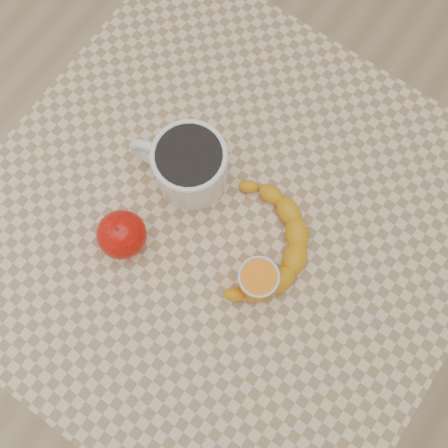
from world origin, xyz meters
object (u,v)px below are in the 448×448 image
Objects in this scene: orange_juice_glass at (257,280)px; banana at (264,245)px; table at (224,238)px; coffee_mug at (189,164)px; apple at (122,235)px.

banana is (-0.02, 0.05, -0.02)m from orange_juice_glass.
coffee_mug is (-0.10, 0.04, 0.14)m from table.
orange_juice_glass is at bearing -26.14° from table.
banana is (0.07, 0.01, 0.10)m from table.
coffee_mug is 1.89× the size of apple.
orange_juice_glass reaches higher than table.
coffee_mug reaches higher than table.
orange_juice_glass is at bearing -24.44° from coffee_mug.
table is at bearing 153.86° from orange_juice_glass.
apple is (-0.21, -0.06, -0.00)m from orange_juice_glass.
table is 0.18m from coffee_mug.
coffee_mug is 0.63× the size of banana.
coffee_mug is at bearing 157.27° from table.
apple is 0.34× the size of banana.
orange_juice_glass is (0.19, -0.09, -0.02)m from coffee_mug.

